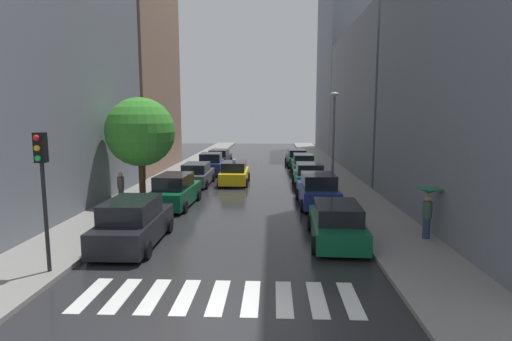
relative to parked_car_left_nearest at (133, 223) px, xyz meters
name	(u,v)px	position (x,y,z in m)	size (l,w,h in m)	color
ground_plane	(255,175)	(3.85, 18.13, -0.86)	(28.00, 72.00, 0.04)	#262629
sidewalk_left	(177,174)	(-2.65, 18.13, -0.77)	(3.00, 72.00, 0.15)	gray
sidewalk_right	(334,175)	(10.35, 18.13, -0.77)	(3.00, 72.00, 0.15)	gray
crosswalk_stripes	(218,297)	(3.85, -4.34, -0.83)	(7.65, 2.20, 0.01)	silver
building_left_mid	(129,48)	(-7.15, 20.62, 9.83)	(6.00, 12.03, 21.35)	#8C6B56
building_right_mid	(381,100)	(14.85, 21.71, 5.37)	(6.00, 19.88, 12.42)	slate
building_right_far	(346,53)	(14.85, 39.68, 12.08)	(6.00, 15.61, 25.84)	slate
parked_car_left_nearest	(133,223)	(0.00, 0.00, 0.00)	(2.18, 4.82, 1.81)	black
parked_car_left_second	(175,191)	(0.01, 6.56, -0.01)	(2.20, 4.75, 1.78)	#0C4C2D
parked_car_left_third	(197,175)	(-0.05, 13.21, -0.10)	(2.07, 4.60, 1.58)	#474C51
parked_car_left_fourth	(211,164)	(0.14, 18.65, -0.02)	(2.27, 4.25, 1.78)	navy
parked_car_left_fifth	(219,158)	(0.03, 24.75, -0.11)	(2.23, 4.60, 1.54)	black
parked_car_right_nearest	(337,224)	(7.84, 0.68, -0.10)	(2.23, 4.68, 1.57)	#0C4C2D
parked_car_right_second	(318,191)	(7.79, 7.00, -0.01)	(2.22, 4.44, 1.80)	navy
parked_car_right_third	(309,176)	(7.79, 12.40, -0.04)	(2.14, 4.17, 1.71)	#0C4C2D
parked_car_right_fourth	(303,165)	(7.85, 18.62, -0.04)	(2.01, 4.70, 1.73)	#0C4C2D
parked_car_right_fifth	(296,158)	(7.62, 24.21, -0.08)	(2.15, 4.65, 1.62)	#0C4C2D
taxi_midroad	(234,173)	(2.56, 13.83, -0.08)	(2.09, 4.34, 1.81)	yellow
pedestrian_foreground	(428,203)	(11.36, 0.83, 0.74)	(0.96, 0.96, 1.99)	navy
pedestrian_near_tree	(121,187)	(-2.99, 6.62, 0.20)	(0.36, 0.36, 1.69)	#38513D
street_tree_left	(140,132)	(-2.06, 7.41, 3.16)	(3.83, 3.83, 5.78)	#513823
traffic_light_left_corner	(42,171)	(-1.60, -3.09, 2.45)	(0.30, 0.42, 4.30)	black
lamp_post_right	(334,132)	(9.40, 12.58, 2.97)	(0.60, 0.28, 6.29)	#595B60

